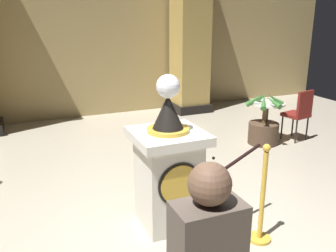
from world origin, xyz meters
TOP-DOWN VIEW (x-y plane):
  - ground_plane at (0.00, 0.00)m, footprint 12.86×12.86m
  - back_wall at (0.00, 5.47)m, footprint 12.86×0.16m
  - pedestal_clock at (-0.16, 0.45)m, footprint 0.75×0.75m
  - stanchion_near at (0.59, -0.23)m, footprint 0.24×0.24m
  - stanchion_far at (0.22, 1.14)m, footprint 0.24×0.24m
  - velvet_rope at (0.40, 0.45)m, footprint 0.89×0.91m
  - column_right at (2.30, 4.92)m, footprint 0.89×0.89m
  - potted_palm_right at (2.48, 2.22)m, footprint 0.67×0.73m
  - cafe_table at (2.61, 2.33)m, footprint 0.64×0.64m
  - cafe_chair_red at (3.18, 2.11)m, footprint 0.47×0.47m

SIDE VIEW (x-z plane):
  - ground_plane at x=0.00m, z-range 0.00..0.00m
  - potted_palm_right at x=2.48m, z-range -0.21..0.77m
  - stanchion_far at x=0.22m, z-range -0.15..0.87m
  - stanchion_near at x=0.59m, z-range -0.16..0.91m
  - cafe_table at x=2.61m, z-range 0.10..0.83m
  - cafe_chair_red at x=3.18m, z-range 0.09..1.05m
  - pedestal_clock at x=-0.16m, z-range -0.18..1.52m
  - velvet_rope at x=0.40m, z-range 0.68..0.90m
  - column_right at x=2.30m, z-range -0.01..4.00m
  - back_wall at x=0.00m, z-range 0.00..4.18m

